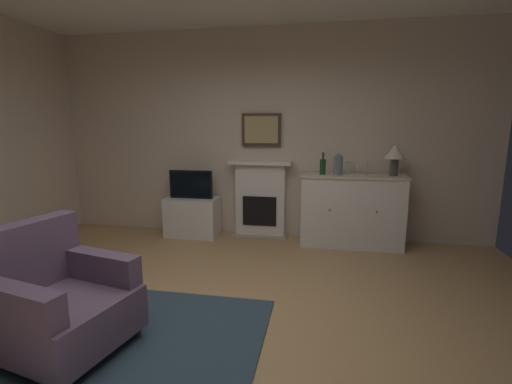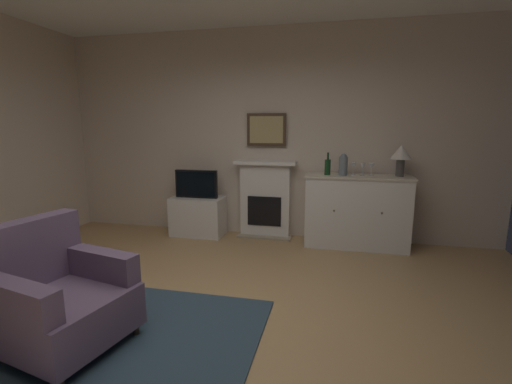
% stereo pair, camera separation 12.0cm
% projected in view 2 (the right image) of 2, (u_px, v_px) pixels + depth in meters
% --- Properties ---
extents(ground_plane, '(6.22, 5.32, 0.10)m').
position_uv_depth(ground_plane, '(209.00, 337.00, 2.80)').
color(ground_plane, tan).
rests_on(ground_plane, ground).
extents(wall_rear, '(6.22, 0.06, 2.91)m').
position_uv_depth(wall_rear, '(271.00, 135.00, 5.04)').
color(wall_rear, beige).
rests_on(wall_rear, ground_plane).
extents(area_rug, '(2.39, 1.91, 0.02)m').
position_uv_depth(area_rug, '(89.00, 347.00, 2.57)').
color(area_rug, '#2D4251').
rests_on(area_rug, ground_plane).
extents(fireplace_unit, '(0.87, 0.30, 1.10)m').
position_uv_depth(fireplace_unit, '(265.00, 199.00, 5.09)').
color(fireplace_unit, white).
rests_on(fireplace_unit, ground_plane).
extents(framed_picture, '(0.55, 0.04, 0.45)m').
position_uv_depth(framed_picture, '(266.00, 130.00, 4.96)').
color(framed_picture, '#473323').
extents(sideboard_cabinet, '(1.34, 0.49, 0.95)m').
position_uv_depth(sideboard_cabinet, '(356.00, 211.00, 4.67)').
color(sideboard_cabinet, white).
rests_on(sideboard_cabinet, ground_plane).
extents(table_lamp, '(0.26, 0.26, 0.40)m').
position_uv_depth(table_lamp, '(401.00, 154.00, 4.42)').
color(table_lamp, '#4C4742').
rests_on(table_lamp, sideboard_cabinet).
extents(wine_bottle, '(0.08, 0.08, 0.29)m').
position_uv_depth(wine_bottle, '(328.00, 167.00, 4.60)').
color(wine_bottle, '#193F1E').
rests_on(wine_bottle, sideboard_cabinet).
extents(wine_glass_left, '(0.07, 0.07, 0.16)m').
position_uv_depth(wine_glass_left, '(354.00, 166.00, 4.57)').
color(wine_glass_left, silver).
rests_on(wine_glass_left, sideboard_cabinet).
extents(wine_glass_center, '(0.07, 0.07, 0.16)m').
position_uv_depth(wine_glass_center, '(363.00, 166.00, 4.50)').
color(wine_glass_center, silver).
rests_on(wine_glass_center, sideboard_cabinet).
extents(wine_glass_right, '(0.07, 0.07, 0.16)m').
position_uv_depth(wine_glass_right, '(371.00, 166.00, 4.52)').
color(wine_glass_right, silver).
rests_on(wine_glass_right, sideboard_cabinet).
extents(vase_decorative, '(0.11, 0.11, 0.28)m').
position_uv_depth(vase_decorative, '(343.00, 165.00, 4.55)').
color(vase_decorative, slate).
rests_on(vase_decorative, sideboard_cabinet).
extents(tv_cabinet, '(0.75, 0.42, 0.56)m').
position_uv_depth(tv_cabinet, '(198.00, 216.00, 5.20)').
color(tv_cabinet, white).
rests_on(tv_cabinet, ground_plane).
extents(tv_set, '(0.62, 0.07, 0.40)m').
position_uv_depth(tv_set, '(196.00, 184.00, 5.09)').
color(tv_set, black).
rests_on(tv_set, tv_cabinet).
extents(potted_plant_fern, '(0.30, 0.30, 0.43)m').
position_uv_depth(potted_plant_fern, '(18.00, 252.00, 3.79)').
color(potted_plant_fern, silver).
rests_on(potted_plant_fern, ground_plane).
extents(armchair, '(0.95, 0.91, 0.92)m').
position_uv_depth(armchair, '(57.00, 297.00, 2.54)').
color(armchair, '#604C66').
rests_on(armchair, ground_plane).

